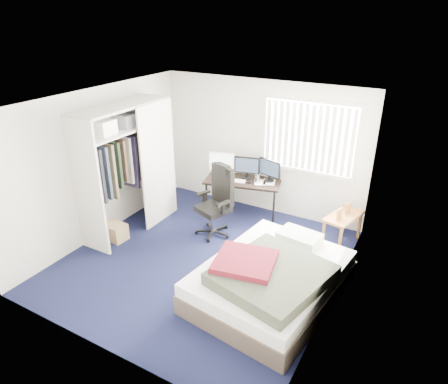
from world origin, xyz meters
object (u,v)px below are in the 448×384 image
office_chair (217,208)px  bed (270,279)px  desk (243,178)px  nightstand (343,218)px

office_chair → bed: bearing=-37.2°
office_chair → bed: (1.51, -1.15, -0.18)m
bed → office_chair: bearing=142.8°
desk → bed: (1.45, -2.05, -0.43)m
desk → nightstand: desk is taller
office_chair → bed: size_ratio=0.53×
desk → bed: size_ratio=0.64×
desk → nightstand: bearing=-5.0°
desk → bed: bearing=-54.7°
nightstand → office_chair: bearing=-159.8°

